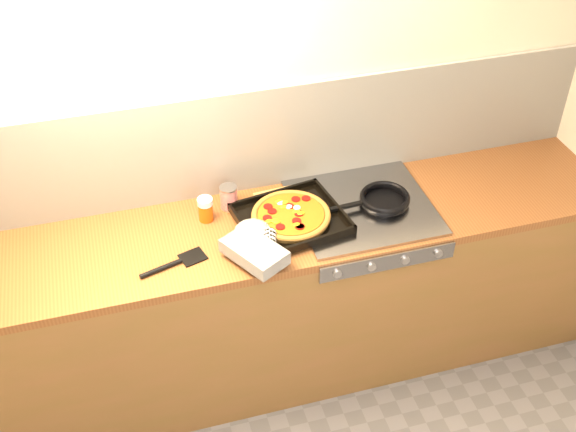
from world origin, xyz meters
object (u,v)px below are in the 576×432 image
object	(u,v)px
juice_glass	(206,209)
frying_pan	(384,199)
tomato_can	(229,197)
pizza_on_tray	(280,225)

from	to	relation	value
juice_glass	frying_pan	bearing A→B (deg)	-8.90
tomato_can	juice_glass	size ratio (longest dim) A/B	1.00
pizza_on_tray	tomato_can	xyz separation A→B (m)	(-0.17, 0.23, 0.01)
pizza_on_tray	frying_pan	world-z (taller)	pizza_on_tray
pizza_on_tray	frying_pan	size ratio (longest dim) A/B	1.55
frying_pan	tomato_can	distance (m)	0.68
pizza_on_tray	juice_glass	size ratio (longest dim) A/B	5.25
tomato_can	frying_pan	bearing A→B (deg)	-15.07
tomato_can	juice_glass	bearing A→B (deg)	-153.70
tomato_can	juice_glass	xyz separation A→B (m)	(-0.11, -0.06, 0.00)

